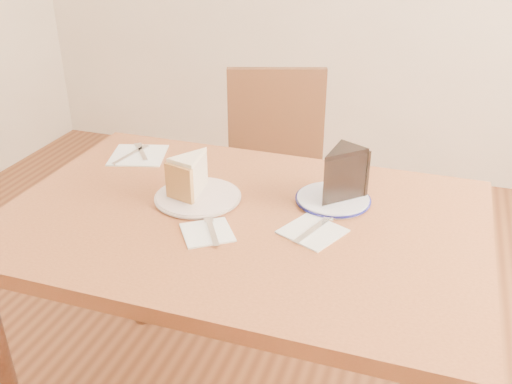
% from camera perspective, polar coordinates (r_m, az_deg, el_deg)
% --- Properties ---
extents(table, '(1.20, 0.80, 0.75)m').
position_cam_1_polar(table, '(1.48, -1.43, -5.65)').
color(table, '#5B2E19').
rests_on(table, ground).
extents(chair_far, '(0.56, 0.56, 0.89)m').
position_cam_1_polar(chair_far, '(2.18, 2.04, 1.20)').
color(chair_far, '#321A0F').
rests_on(chair_far, ground).
extents(plate_cream, '(0.22, 0.22, 0.01)m').
position_cam_1_polar(plate_cream, '(1.51, -5.83, -0.50)').
color(plate_cream, silver).
rests_on(plate_cream, table).
extents(plate_navy, '(0.19, 0.19, 0.01)m').
position_cam_1_polar(plate_navy, '(1.51, 7.70, -0.74)').
color(plate_navy, white).
rests_on(plate_navy, table).
extents(carrot_cake, '(0.11, 0.13, 0.09)m').
position_cam_1_polar(carrot_cake, '(1.51, -6.20, 1.72)').
color(carrot_cake, beige).
rests_on(carrot_cake, plate_cream).
extents(chocolate_cake, '(0.13, 0.15, 0.12)m').
position_cam_1_polar(chocolate_cake, '(1.47, 8.24, 1.49)').
color(chocolate_cake, black).
rests_on(chocolate_cake, plate_navy).
extents(napkin_cream, '(0.16, 0.16, 0.00)m').
position_cam_1_polar(napkin_cream, '(1.36, -4.89, -4.05)').
color(napkin_cream, white).
rests_on(napkin_cream, table).
extents(napkin_navy, '(0.17, 0.17, 0.00)m').
position_cam_1_polar(napkin_navy, '(1.37, 5.68, -3.94)').
color(napkin_navy, white).
rests_on(napkin_navy, table).
extents(napkin_spare, '(0.20, 0.20, 0.00)m').
position_cam_1_polar(napkin_spare, '(1.80, -11.68, 3.63)').
color(napkin_spare, white).
rests_on(napkin_spare, table).
extents(fork_cream, '(0.09, 0.13, 0.00)m').
position_cam_1_polar(fork_cream, '(1.36, -4.43, -3.89)').
color(fork_cream, silver).
rests_on(fork_cream, napkin_cream).
extents(knife_navy, '(0.07, 0.17, 0.00)m').
position_cam_1_polar(knife_navy, '(1.37, 5.95, -3.62)').
color(knife_navy, silver).
rests_on(knife_navy, napkin_navy).
extents(fork_spare, '(0.10, 0.12, 0.00)m').
position_cam_1_polar(fork_spare, '(1.81, -11.37, 3.96)').
color(fork_spare, silver).
rests_on(fork_spare, napkin_spare).
extents(knife_spare, '(0.04, 0.16, 0.00)m').
position_cam_1_polar(knife_spare, '(1.80, -12.47, 3.66)').
color(knife_spare, silver).
rests_on(knife_spare, napkin_spare).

